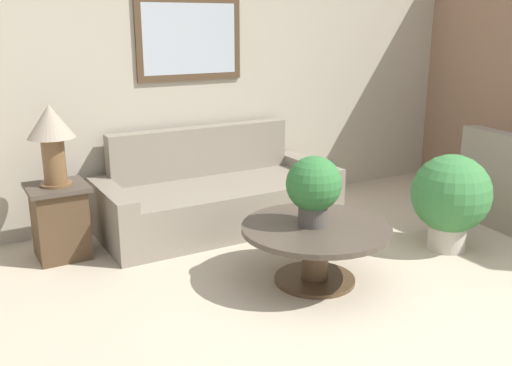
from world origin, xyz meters
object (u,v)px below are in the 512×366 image
table_lamp (51,132)px  potted_plant_floor (451,197)px  couch_main (217,197)px  coffee_table (316,241)px  potted_plant_on_table (314,187)px  side_table (60,221)px

table_lamp → potted_plant_floor: size_ratio=0.79×
couch_main → coffee_table: (0.09, -1.45, 0.04)m
potted_plant_on_table → table_lamp: bearing=137.2°
side_table → table_lamp: (-0.00, 0.00, 0.73)m
couch_main → side_table: bearing=-178.9°
coffee_table → table_lamp: 2.20m
coffee_table → potted_plant_on_table: bearing=120.8°
side_table → potted_plant_floor: (2.86, -1.47, 0.15)m
table_lamp → potted_plant_floor: bearing=-27.1°
table_lamp → potted_plant_on_table: table_lamp is taller
couch_main → potted_plant_on_table: 1.50m
coffee_table → potted_plant_floor: potted_plant_floor is taller
table_lamp → side_table: bearing=0.0°
side_table → potted_plant_on_table: bearing=-42.8°
couch_main → coffee_table: bearing=-86.5°
potted_plant_floor → potted_plant_on_table: bearing=177.1°
couch_main → side_table: size_ratio=3.60×
coffee_table → potted_plant_on_table: (-0.01, 0.02, 0.41)m
table_lamp → potted_plant_on_table: bearing=-42.8°
table_lamp → potted_plant_on_table: (1.51, -1.40, -0.31)m
side_table → table_lamp: 0.73m
coffee_table → side_table: bearing=137.0°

